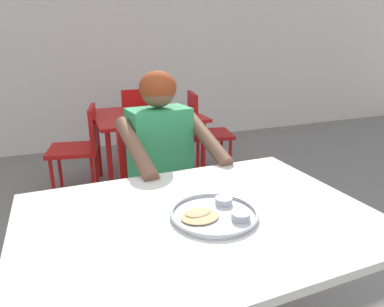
% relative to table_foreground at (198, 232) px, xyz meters
% --- Properties ---
extents(back_wall, '(12.00, 0.12, 3.40)m').
position_rel_table_foreground_xyz_m(back_wall, '(0.00, 3.58, 1.01)').
color(back_wall, silver).
rests_on(back_wall, ground).
extents(table_foreground, '(1.27, 0.89, 0.75)m').
position_rel_table_foreground_xyz_m(table_foreground, '(0.00, 0.00, 0.00)').
color(table_foreground, silver).
rests_on(table_foreground, ground).
extents(thali_tray, '(0.32, 0.32, 0.03)m').
position_rel_table_foreground_xyz_m(thali_tray, '(0.06, -0.03, 0.08)').
color(thali_tray, '#B7BABF').
rests_on(thali_tray, table_foreground).
extents(chair_foreground, '(0.44, 0.43, 0.86)m').
position_rel_table_foreground_xyz_m(chair_foreground, '(0.09, 0.91, -0.19)').
color(chair_foreground, red).
rests_on(chair_foreground, ground).
extents(diner_foreground, '(0.53, 0.58, 1.21)m').
position_rel_table_foreground_xyz_m(diner_foreground, '(0.11, 0.70, 0.04)').
color(diner_foreground, '#3D3D3D').
rests_on(diner_foreground, ground).
extents(table_background_red, '(0.96, 0.90, 0.71)m').
position_rel_table_foreground_xyz_m(table_background_red, '(0.34, 2.03, -0.05)').
color(table_background_red, '#B71414').
rests_on(table_background_red, ground).
extents(chair_red_left, '(0.50, 0.50, 0.81)m').
position_rel_table_foreground_xyz_m(chair_red_left, '(-0.26, 2.08, -0.21)').
color(chair_red_left, red).
rests_on(chair_red_left, ground).
extents(chair_red_right, '(0.49, 0.49, 0.87)m').
position_rel_table_foreground_xyz_m(chair_red_right, '(0.96, 2.09, -0.18)').
color(chair_red_right, '#AA1313').
rests_on(chair_red_right, ground).
extents(chair_red_far, '(0.43, 0.46, 0.88)m').
position_rel_table_foreground_xyz_m(chair_red_far, '(0.40, 2.63, -0.18)').
color(chair_red_far, red).
rests_on(chair_red_far, ground).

